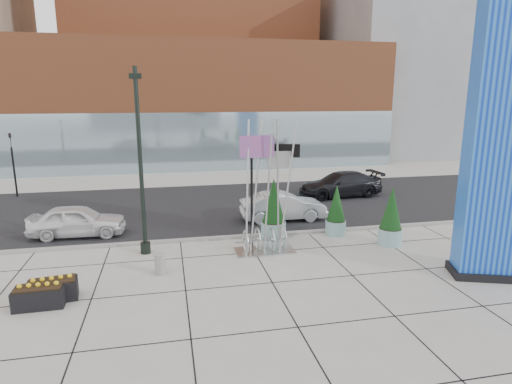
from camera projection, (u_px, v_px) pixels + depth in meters
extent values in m
plane|color=#9E9991|center=(239.00, 274.00, 15.70)|extent=(160.00, 160.00, 0.00)
cube|color=black|center=(211.00, 206.00, 25.24)|extent=(80.00, 12.00, 0.02)
cube|color=gray|center=(225.00, 238.00, 19.50)|extent=(80.00, 0.30, 0.12)
cube|color=#A95631|center=(201.00, 105.00, 40.45)|extent=(34.00, 10.00, 11.00)
cube|color=#8CA5B2|center=(207.00, 142.00, 36.53)|extent=(34.00, 0.60, 5.00)
cube|color=slate|center=(414.00, 72.00, 49.45)|extent=(20.00, 18.00, 18.00)
cube|color=#0B2FB3|center=(512.00, 137.00, 14.39)|extent=(3.00, 1.97, 10.04)
cube|color=black|center=(494.00, 272.00, 15.47)|extent=(3.28, 2.26, 0.28)
cylinder|color=black|center=(140.00, 164.00, 16.93)|extent=(0.17, 0.17, 7.49)
cylinder|color=black|center=(146.00, 248.00, 17.71)|extent=(0.41, 0.41, 0.47)
cube|color=black|center=(135.00, 76.00, 16.19)|extent=(0.48, 0.22, 0.21)
cube|color=#B8BCBE|center=(265.00, 251.00, 17.93)|extent=(2.45, 1.26, 0.07)
cylinder|color=#B8BCBE|center=(247.00, 189.00, 16.96)|extent=(0.08, 0.08, 5.53)
cylinder|color=#B8BCBE|center=(256.00, 187.00, 17.42)|extent=(0.08, 0.08, 5.53)
cylinder|color=#B8BCBE|center=(268.00, 188.00, 17.25)|extent=(0.08, 0.08, 5.53)
cylinder|color=#B8BCBE|center=(278.00, 185.00, 17.66)|extent=(0.08, 0.08, 5.53)
cylinder|color=#B8BCBE|center=(288.00, 188.00, 17.24)|extent=(0.08, 0.08, 5.53)
torus|color=#B8BCBE|center=(246.00, 242.00, 17.55)|extent=(0.10, 1.01, 1.01)
torus|color=#B8BCBE|center=(258.00, 239.00, 17.87)|extent=(0.10, 1.01, 1.01)
torus|color=#B8BCBE|center=(272.00, 240.00, 17.77)|extent=(0.10, 1.01, 1.01)
torus|color=#B8BCBE|center=(283.00, 237.00, 18.10)|extent=(0.10, 1.01, 1.01)
cube|color=red|center=(257.00, 147.00, 16.90)|extent=(1.44, 0.21, 0.88)
cube|color=#B8BCBE|center=(280.00, 159.00, 17.32)|extent=(1.11, 0.15, 0.66)
cylinder|color=gray|center=(160.00, 264.00, 15.60)|extent=(0.39, 0.39, 0.77)
cylinder|color=black|center=(252.00, 197.00, 18.08)|extent=(0.11, 0.11, 4.42)
cube|color=black|center=(274.00, 149.00, 17.83)|extent=(2.03, 0.95, 0.53)
cube|color=#19D833|center=(265.00, 150.00, 17.64)|extent=(0.69, 0.29, 0.37)
cylinder|color=#8AB6B9|center=(390.00, 236.00, 18.74)|extent=(1.03, 1.03, 0.72)
cylinder|color=black|center=(390.00, 228.00, 18.66)|extent=(0.95, 0.95, 0.06)
cone|color=black|center=(392.00, 208.00, 18.45)|extent=(0.93, 0.93, 1.86)
cylinder|color=#8AB6B9|center=(335.00, 227.00, 20.10)|extent=(0.95, 0.95, 0.66)
cylinder|color=black|center=(336.00, 221.00, 20.03)|extent=(0.87, 0.87, 0.06)
cone|color=black|center=(336.00, 203.00, 19.84)|extent=(0.85, 0.85, 1.71)
cylinder|color=#8AB6B9|center=(273.00, 230.00, 19.48)|extent=(1.13, 1.13, 0.79)
cylinder|color=black|center=(273.00, 222.00, 19.39)|extent=(1.04, 1.04, 0.07)
cone|color=black|center=(274.00, 200.00, 19.17)|extent=(1.02, 1.02, 2.03)
cube|color=black|center=(53.00, 291.00, 13.63)|extent=(1.58, 0.94, 0.64)
cube|color=black|center=(52.00, 281.00, 13.56)|extent=(1.46, 0.82, 0.06)
cube|color=black|center=(39.00, 297.00, 13.19)|extent=(1.48, 0.76, 0.63)
cube|color=black|center=(38.00, 287.00, 13.11)|extent=(1.37, 0.66, 0.06)
imported|color=white|center=(77.00, 221.00, 19.75)|extent=(4.34, 1.89, 1.45)
imported|color=#B3B5BB|center=(283.00, 207.00, 22.29)|extent=(4.47, 1.61, 1.47)
imported|color=black|center=(340.00, 185.00, 27.51)|extent=(5.57, 2.62, 1.57)
cylinder|color=black|center=(14.00, 172.00, 27.26)|extent=(0.12, 0.12, 3.20)
imported|color=black|center=(10.00, 140.00, 26.80)|extent=(0.15, 0.18, 0.90)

